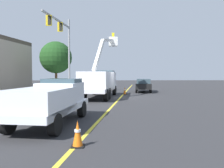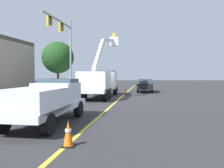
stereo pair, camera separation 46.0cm
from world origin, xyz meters
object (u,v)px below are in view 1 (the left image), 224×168
passing_minivan (143,84)px  traffic_cone_mid_front (125,91)px  utility_bucket_truck (100,81)px  service_pickup_truck (51,100)px  traffic_cone_leading (78,134)px  traffic_signal_mast (63,41)px

passing_minivan → traffic_cone_mid_front: (-3.26, 2.73, -0.57)m
utility_bucket_truck → passing_minivan: (6.45, -5.48, -0.63)m
service_pickup_truck → traffic_cone_leading: bearing=-153.5°
service_pickup_truck → traffic_cone_mid_front: 15.56m
traffic_cone_leading → traffic_signal_mast: (18.15, 3.72, 5.61)m
service_pickup_truck → traffic_signal_mast: (14.93, 2.11, 4.91)m
passing_minivan → traffic_cone_leading: 22.09m
utility_bucket_truck → traffic_cone_leading: (-14.83, 0.43, -1.19)m
passing_minivan → traffic_cone_leading: bearing=164.5°
passing_minivan → traffic_signal_mast: bearing=108.0°
traffic_cone_leading → traffic_cone_mid_front: bearing=-10.0°
traffic_cone_mid_front → traffic_signal_mast: 8.90m
traffic_cone_mid_front → traffic_signal_mast: (0.13, 6.90, 5.62)m
service_pickup_truck → traffic_cone_leading: (-3.22, -1.61, -0.71)m
utility_bucket_truck → traffic_cone_mid_front: (3.19, -2.75, -1.20)m
utility_bucket_truck → traffic_cone_mid_front: utility_bucket_truck is taller
service_pickup_truck → traffic_signal_mast: traffic_signal_mast is taller
traffic_cone_leading → traffic_signal_mast: bearing=11.6°
passing_minivan → traffic_signal_mast: size_ratio=0.57×
service_pickup_truck → passing_minivan: bearing=-22.6°
service_pickup_truck → utility_bucket_truck: bearing=-10.0°
passing_minivan → traffic_cone_mid_front: 4.29m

